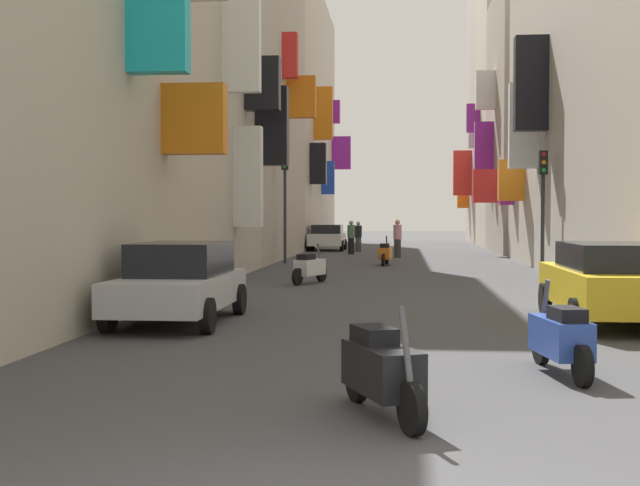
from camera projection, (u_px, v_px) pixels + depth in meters
The scene contains 19 objects.
ground_plane at pixel (398, 263), 34.47m from camera, with size 140.00×140.00×0.00m, color #424244.
building_left_mid_a at pixel (149, 79), 27.02m from camera, with size 7.14×8.00×12.65m.
building_left_mid_b at pixel (221, 41), 37.90m from camera, with size 7.31×14.11×19.65m.
building_left_mid_c at pixel (277, 121), 54.89m from camera, with size 7.38×19.95×16.27m.
building_right_mid_b at pixel (552, 122), 44.13m from camera, with size 7.38×8.53×13.68m.
building_right_mid_c at pixel (530, 109), 51.85m from camera, with size 6.83×7.09×17.02m.
building_right_far at pixel (514, 103), 59.28m from camera, with size 7.26×7.94×19.77m.
parked_car_silver at pixel (180, 281), 15.22m from camera, with size 1.86×4.15×1.45m.
parked_car_yellow at pixel (612, 281), 15.02m from camera, with size 1.99×4.47×1.45m.
parked_car_white at pixel (327, 237), 46.62m from camera, with size 2.01×3.91×1.42m.
scooter_black at pixel (381, 369), 8.08m from camera, with size 0.85×1.79×1.13m.
scooter_blue at pixel (561, 337), 10.19m from camera, with size 0.61×1.95×1.13m.
scooter_white at pixel (309, 267), 23.88m from camera, with size 0.84×1.80×1.13m.
scooter_orange at pixel (385, 253), 32.72m from camera, with size 0.54×1.82×1.13m.
pedestrian_crossing at pixel (358, 237), 44.65m from camera, with size 0.49×0.49×1.61m.
pedestrian_near_left at pixel (398, 239), 38.49m from camera, with size 0.40×0.40×1.74m.
pedestrian_near_right at pixel (351, 238), 41.88m from camera, with size 0.43×0.43×1.68m.
traffic_light_near_corner at pixel (285, 187), 33.86m from camera, with size 0.26×0.34×4.53m.
traffic_light_far_corner at pixel (543, 190), 26.58m from camera, with size 0.26×0.34×3.98m.
Camera 1 is at (0.11, -4.58, 1.94)m, focal length 47.26 mm.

